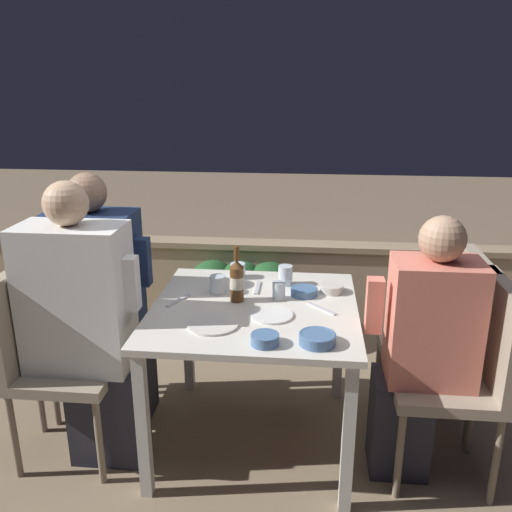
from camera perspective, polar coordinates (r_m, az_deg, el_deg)
The scene contains 25 objects.
ground_plane at distance 2.87m, azimuth -0.15°, elevation -18.61°, with size 16.00×16.00×0.00m, color #847056.
parapet_wall at distance 3.94m, azimuth 1.93°, elevation -2.77°, with size 9.00×0.18×0.61m.
dining_table at distance 2.55m, azimuth -0.16°, elevation -7.11°, with size 0.95×0.95×0.72m.
planter_hedge at distance 3.65m, azimuth -1.65°, elevation -4.44°, with size 0.70×0.47×0.57m.
chair_left_near at distance 2.68m, azimuth -21.28°, elevation -8.81°, with size 0.46×0.45×0.93m.
person_white_polo at distance 2.56m, azimuth -17.43°, elevation -7.19°, with size 0.52×0.26×1.32m.
chair_left_far at distance 2.97m, azimuth -19.31°, elevation -5.98°, with size 0.46×0.45×0.93m.
person_navy_jumper at distance 2.85m, azimuth -15.76°, elevation -4.54°, with size 0.50×0.26×1.30m.
chair_right_near at distance 2.55m, azimuth 21.60°, elevation -10.36°, with size 0.46×0.45×0.93m.
person_coral_top at distance 2.47m, azimuth 17.03°, elevation -9.42°, with size 0.47×0.26×1.20m.
chair_right_far at distance 2.83m, azimuth 19.74°, elevation -7.22°, with size 0.46×0.45×0.93m.
beer_bottle at distance 2.53m, azimuth -2.03°, elevation -2.57°, with size 0.07×0.07×0.27m.
plate_0 at distance 2.41m, azimuth 1.64°, elevation -6.23°, with size 0.19×0.19×0.01m.
plate_1 at distance 2.33m, azimuth -4.57°, elevation -7.17°, with size 0.22×0.22×0.01m.
bowl_0 at distance 2.16m, azimuth 0.95°, elevation -8.69°, with size 0.11×0.11×0.04m.
bowl_1 at distance 2.17m, azimuth 6.48°, elevation -8.58°, with size 0.15×0.15×0.05m.
bowl_2 at distance 2.64m, azimuth 5.07°, elevation -3.69°, with size 0.13×0.13×0.04m.
bowl_3 at distance 2.68m, azimuth 7.95°, elevation -3.34°, with size 0.11×0.11×0.04m.
glass_cup_0 at distance 2.85m, azimuth -1.92°, elevation -1.53°, with size 0.08×0.08×0.08m.
glass_cup_1 at distance 2.75m, azimuth 3.10°, elevation -2.04°, with size 0.07×0.07×0.10m.
glass_cup_2 at distance 2.65m, azimuth -4.04°, elevation -2.99°, with size 0.08×0.08×0.09m.
glass_cup_3 at distance 2.57m, azimuth 2.42°, elevation -3.65°, with size 0.06×0.06×0.09m.
fork_0 at distance 2.59m, azimuth -8.15°, elevation -4.65°, with size 0.09×0.16×0.01m.
fork_1 at distance 2.49m, azimuth 6.90°, elevation -5.51°, with size 0.13×0.13×0.01m.
fork_2 at distance 2.71m, azimuth 0.16°, elevation -3.34°, with size 0.02×0.17×0.01m.
Camera 1 is at (0.24, -2.29, 1.72)m, focal length 38.00 mm.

